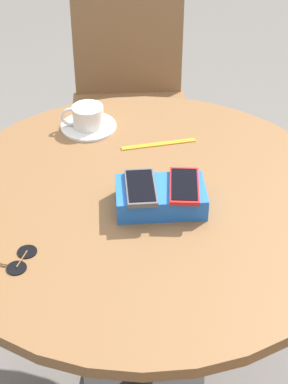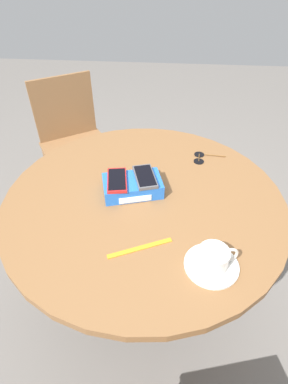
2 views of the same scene
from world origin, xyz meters
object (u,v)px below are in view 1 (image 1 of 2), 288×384
Objects in this scene: phone_red at (184,186)px; phone_gray at (139,187)px; sunglasses at (18,260)px; coffee_cup at (87,116)px; lanyard_strap at (159,144)px; round_table at (144,229)px; chair_near_window at (130,104)px; phone_box at (161,197)px; saucer at (89,126)px.

phone_red is 0.11m from phone_gray.
phone_gray reaches higher than sunglasses.
coffee_cup is at bearing -56.12° from phone_gray.
sunglasses reaches higher than lanyard_strap.
phone_gray is (0.11, 0.03, 0.00)m from phone_red.
lanyard_strap is (0.01, -0.25, 0.10)m from round_table.
round_table is at bearing 92.20° from lanyard_strap.
round_table is at bearing -95.37° from phone_gray.
lanyard_strap is at bearing -112.51° from sunglasses.
phone_red is 1.06m from chair_near_window.
phone_box is at bearing 130.79° from coffee_cup.
chair_near_window is at bearing -88.18° from coffee_cup.
round_table is at bearing -129.45° from sunglasses.
phone_box is at bearing 11.62° from phone_red.
phone_red is at bearing 110.36° from chair_near_window.
coffee_cup is (0.33, -0.31, -0.02)m from phone_red.
phone_gray is 0.33m from sunglasses.
phone_box is at bearing -160.66° from phone_gray.
phone_box is at bearing 154.70° from round_table.
phone_red reaches higher than lanyard_strap.
round_table is 4.95× the size of lanyard_strap.
sunglasses is at bearing 89.86° from saucer.
lanyard_strap is 0.24× the size of chair_near_window.
coffee_cup is 0.57× the size of lanyard_strap.
phone_gray is 1.09× the size of sunglasses.
chair_near_window is (0.25, -0.98, -0.34)m from phone_gray.
phone_red is at bearing -168.38° from phone_box.
chair_near_window is at bearing -70.70° from lanyard_strap.
phone_red is at bearing -164.68° from phone_gray.
phone_red is 1.25× the size of coffee_cup.
lanyard_strap is (-0.22, 0.05, -0.04)m from coffee_cup.
saucer is (0.27, -0.32, -0.02)m from phone_box.
phone_red is 0.45m from coffee_cup.
phone_gray is 0.96× the size of saucer.
saucer is at bearing -43.21° from phone_red.
saucer is 0.70m from chair_near_window.
sunglasses is (0.33, 0.27, -0.06)m from phone_red.
phone_gray is 0.18× the size of chair_near_window.
round_table is 0.17m from phone_gray.
phone_gray is at bearing 84.63° from round_table.
round_table is 6.94× the size of phone_red.
phone_gray is 0.41m from saucer.
chair_near_window is (0.02, -1.21, -0.28)m from sunglasses.
lanyard_strap is 0.78m from chair_near_window.
coffee_cup is at bearing -49.21° from phone_box.
lanyard_strap is (0.11, -0.26, -0.06)m from phone_red.
phone_box is 1.56× the size of phone_gray.
phone_box is 2.01× the size of coffee_cup.
round_table is 0.40m from coffee_cup.
phone_red is 0.17× the size of chair_near_window.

